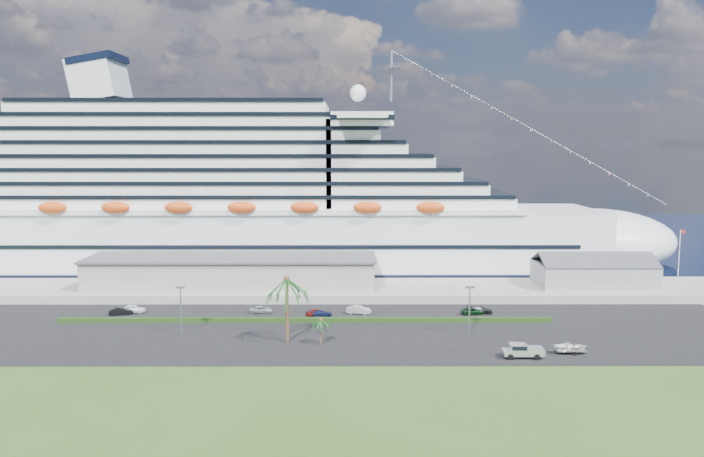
{
  "coord_description": "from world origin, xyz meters",
  "views": [
    {
      "loc": [
        0.13,
        -103.39,
        31.73
      ],
      "look_at": [
        0.5,
        30.0,
        15.33
      ],
      "focal_mm": 35.0,
      "sensor_mm": 36.0,
      "label": 1
    }
  ],
  "objects_px": {
    "parked_car_3": "(320,313)",
    "boat_trailer": "(571,347)",
    "cruise_ship": "(262,206)",
    "pickup_truck": "(522,350)"
  },
  "relations": [
    {
      "from": "cruise_ship",
      "to": "pickup_truck",
      "type": "relative_size",
      "value": 31.43
    },
    {
      "from": "cruise_ship",
      "to": "boat_trailer",
      "type": "height_order",
      "value": "cruise_ship"
    },
    {
      "from": "pickup_truck",
      "to": "boat_trailer",
      "type": "height_order",
      "value": "pickup_truck"
    },
    {
      "from": "parked_car_3",
      "to": "boat_trailer",
      "type": "height_order",
      "value": "boat_trailer"
    },
    {
      "from": "boat_trailer",
      "to": "parked_car_3",
      "type": "bearing_deg",
      "value": 149.53
    },
    {
      "from": "cruise_ship",
      "to": "parked_car_3",
      "type": "relative_size",
      "value": 45.25
    },
    {
      "from": "cruise_ship",
      "to": "parked_car_3",
      "type": "height_order",
      "value": "cruise_ship"
    },
    {
      "from": "cruise_ship",
      "to": "pickup_truck",
      "type": "bearing_deg",
      "value": -55.34
    },
    {
      "from": "parked_car_3",
      "to": "pickup_truck",
      "type": "xyz_separation_m",
      "value": [
        31.16,
        -24.9,
        0.56
      ]
    },
    {
      "from": "pickup_truck",
      "to": "boat_trailer",
      "type": "distance_m",
      "value": 8.08
    }
  ]
}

